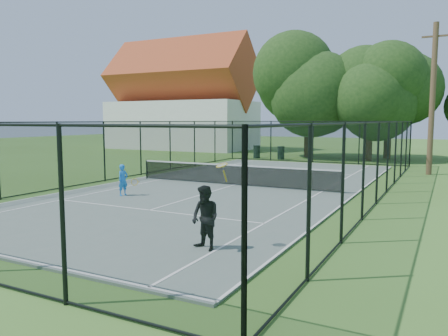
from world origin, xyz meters
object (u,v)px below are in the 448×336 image
at_px(tennis_net, 234,174).
at_px(player_blue, 123,180).
at_px(trash_bin_right, 281,153).
at_px(trash_bin_left, 257,152).
at_px(utility_pole, 432,99).
at_px(player_black, 205,218).

xyz_separation_m(tennis_net, player_blue, (-2.69, -4.54, 0.10)).
height_order(tennis_net, trash_bin_right, trash_bin_right).
xyz_separation_m(trash_bin_left, utility_pole, (12.86, -5.49, 3.72)).
bearing_deg(trash_bin_right, player_black, -74.08).
relative_size(player_blue, player_black, 0.62).
relative_size(utility_pole, player_black, 4.13).
relative_size(trash_bin_right, utility_pole, 0.12).
distance_m(player_blue, player_black, 8.17).
height_order(trash_bin_left, player_blue, player_blue).
xyz_separation_m(trash_bin_left, player_black, (8.90, -23.90, 0.29)).
distance_m(trash_bin_left, player_black, 25.51).
height_order(trash_bin_right, player_black, player_black).
relative_size(tennis_net, player_black, 4.98).
bearing_deg(player_blue, tennis_net, 59.34).
bearing_deg(tennis_net, player_blue, -120.66).
bearing_deg(trash_bin_right, trash_bin_left, 173.80).
height_order(tennis_net, player_black, player_black).
distance_m(trash_bin_right, utility_pole, 12.49).
bearing_deg(utility_pole, tennis_net, -130.99).
xyz_separation_m(trash_bin_right, player_blue, (0.19, -18.79, 0.17)).
relative_size(trash_bin_left, player_blue, 0.82).
bearing_deg(player_black, player_blue, 143.39).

